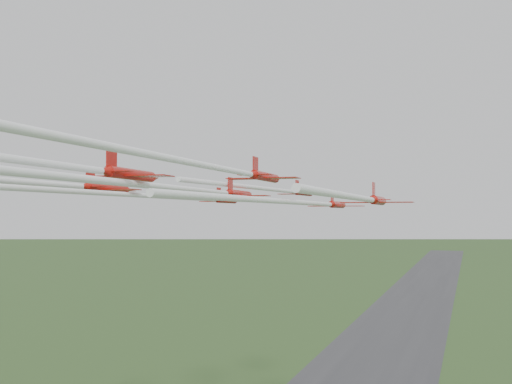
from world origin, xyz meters
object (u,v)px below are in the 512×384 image
(jet_row2_left, at_px, (189,198))
(jet_row4_left, at_px, (49,184))
(jet_row4_right, at_px, (226,169))
(jet_row3_left, at_px, (27,184))
(jet_row2_right, at_px, (311,203))
(jet_row3_right, at_px, (367,199))
(jet_lead, at_px, (282,190))
(jet_row3_mid, at_px, (192,190))

(jet_row2_left, relative_size, jet_row4_left, 1.19)
(jet_row4_left, bearing_deg, jet_row4_right, -2.41)
(jet_row3_left, bearing_deg, jet_row2_right, 27.13)
(jet_row3_left, xyz_separation_m, jet_row3_right, (40.97, 9.18, -2.01))
(jet_row2_left, bearing_deg, jet_row2_right, -13.90)
(jet_row3_right, xyz_separation_m, jet_row4_left, (-32.08, -15.49, 1.60))
(jet_lead, xyz_separation_m, jet_row4_right, (9.12, -45.54, 0.24))
(jet_row2_right, height_order, jet_row3_left, jet_row3_left)
(jet_row2_left, distance_m, jet_row4_right, 33.52)
(jet_row3_mid, xyz_separation_m, jet_row4_left, (-12.67, -9.31, 0.47))
(jet_lead, bearing_deg, jet_row3_right, -55.08)
(jet_lead, height_order, jet_row2_right, jet_lead)
(jet_row2_right, relative_size, jet_row3_right, 1.40)
(jet_row3_mid, bearing_deg, jet_row2_right, 51.29)
(jet_row2_left, height_order, jet_row2_right, jet_row2_left)
(jet_row3_left, bearing_deg, jet_lead, 60.15)
(jet_row3_right, bearing_deg, jet_row3_mid, -163.70)
(jet_row3_left, height_order, jet_row4_left, jet_row3_left)
(jet_row3_left, height_order, jet_row3_mid, jet_row3_left)
(jet_row2_left, xyz_separation_m, jet_row3_right, (29.76, -13.03, -0.71))
(jet_lead, bearing_deg, jet_row2_right, -61.36)
(jet_row3_left, distance_m, jet_row4_left, 10.91)
(jet_row2_right, height_order, jet_row4_right, jet_row4_right)
(jet_row4_left, bearing_deg, jet_row2_left, 81.08)
(jet_row2_left, distance_m, jet_row3_right, 32.49)
(jet_row2_left, xyz_separation_m, jet_row4_left, (-2.32, -28.52, 0.89))
(jet_row3_mid, xyz_separation_m, jet_row3_right, (19.40, 6.18, -1.13))
(jet_row3_mid, distance_m, jet_row4_right, 12.01)
(jet_row3_left, relative_size, jet_row4_right, 1.29)
(jet_row2_right, height_order, jet_row4_left, jet_row4_left)
(jet_lead, xyz_separation_m, jet_row3_left, (-20.66, -39.91, -0.40))
(jet_row3_mid, bearing_deg, jet_row3_left, -176.52)
(jet_row2_left, height_order, jet_row3_left, jet_row3_left)
(jet_lead, xyz_separation_m, jet_row3_right, (20.31, -30.73, -2.42))
(jet_row4_right, bearing_deg, jet_row3_right, 51.08)
(jet_lead, bearing_deg, jet_row3_left, -115.91)
(jet_lead, bearing_deg, jet_row4_right, -77.22)
(jet_row3_mid, bearing_deg, jet_lead, 86.96)
(jet_row2_left, height_order, jet_row4_right, jet_row4_right)
(jet_row2_right, bearing_deg, jet_row4_right, -95.74)
(jet_row2_right, relative_size, jet_row3_mid, 0.96)
(jet_row3_left, height_order, jet_row4_right, jet_row4_right)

